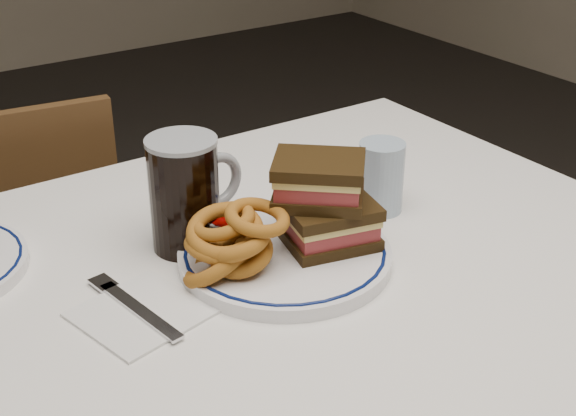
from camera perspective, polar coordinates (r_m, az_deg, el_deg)
dining_table at (r=1.10m, az=-4.18°, el=-9.91°), size 1.27×0.87×0.75m
chair_far at (r=1.76m, az=-18.18°, el=-3.78°), size 0.42×0.42×0.81m
main_plate at (r=1.08m, az=-0.23°, el=-3.34°), size 0.29×0.29×0.02m
reuben_sandwich at (r=1.06m, az=2.61°, el=0.42°), size 0.15×0.15×0.12m
onion_rings_main at (r=1.02m, az=-4.12°, el=-2.34°), size 0.15×0.12×0.12m
ketchup_ramekin at (r=1.09m, az=-4.34°, el=-1.45°), size 0.05×0.05×0.03m
beer_mug at (r=1.09m, az=-7.24°, el=1.12°), size 0.14×0.10×0.16m
water_glass at (r=1.20m, az=6.62°, el=2.21°), size 0.07×0.07×0.11m
napkin_fork at (r=1.00m, az=-10.56°, el=-7.26°), size 0.16×0.19×0.01m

